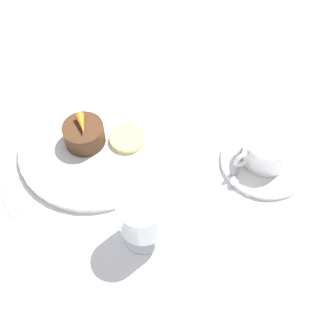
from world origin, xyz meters
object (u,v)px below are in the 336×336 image
(coffee_cup, at_px, (267,149))
(dinner_plate, at_px, (94,146))
(fork, at_px, (3,186))
(dessert_cake, at_px, (84,134))
(wine_glass, at_px, (142,217))

(coffee_cup, bearing_deg, dinner_plate, -32.62)
(coffee_cup, height_order, fork, coffee_cup)
(coffee_cup, distance_m, fork, 0.47)
(dinner_plate, relative_size, dessert_cake, 3.70)
(fork, xyz_separation_m, dessert_cake, (-0.16, -0.02, 0.03))
(dinner_plate, height_order, wine_glass, wine_glass)
(dinner_plate, bearing_deg, fork, 1.36)
(wine_glass, height_order, dessert_cake, wine_glass)
(dinner_plate, distance_m, dessert_cake, 0.03)
(fork, bearing_deg, coffee_cup, 159.43)
(dinner_plate, distance_m, coffee_cup, 0.31)
(fork, bearing_deg, dinner_plate, -178.64)
(wine_glass, height_order, fork, wine_glass)
(dinner_plate, relative_size, coffee_cup, 2.50)
(fork, bearing_deg, wine_glass, 131.63)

